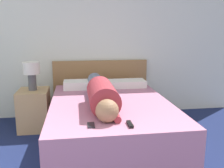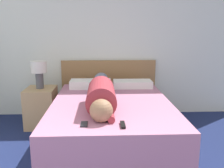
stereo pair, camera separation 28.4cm
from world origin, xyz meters
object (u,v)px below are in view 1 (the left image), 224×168
(bed, at_px, (110,123))
(table_lamp, at_px, (32,72))
(person_lying, at_px, (101,93))
(tv_remote, at_px, (130,124))
(pillow_near_headboard, at_px, (84,84))
(pillow_second, at_px, (126,84))
(nightstand, at_px, (34,109))
(cell_phone, at_px, (91,125))

(bed, bearing_deg, table_lamp, 147.24)
(person_lying, relative_size, tv_remote, 10.97)
(bed, bearing_deg, pillow_near_headboard, 110.85)
(person_lying, bearing_deg, pillow_second, 60.52)
(person_lying, distance_m, pillow_second, 0.96)
(table_lamp, bearing_deg, pillow_second, 3.92)
(pillow_near_headboard, relative_size, tv_remote, 4.04)
(bed, xyz_separation_m, nightstand, (-1.01, 0.65, 0.01))
(pillow_second, relative_size, cell_phone, 4.43)
(nightstand, bearing_deg, pillow_second, 3.92)
(bed, bearing_deg, person_lying, -144.28)
(bed, xyz_separation_m, cell_phone, (-0.28, -0.76, 0.28))
(cell_phone, bearing_deg, nightstand, 117.48)
(table_lamp, distance_m, pillow_near_headboard, 0.77)
(pillow_near_headboard, bearing_deg, person_lying, -79.10)
(pillow_near_headboard, bearing_deg, table_lamp, -172.71)
(nightstand, relative_size, table_lamp, 1.44)
(pillow_second, bearing_deg, cell_phone, -112.78)
(table_lamp, height_order, tv_remote, table_lamp)
(table_lamp, bearing_deg, person_lying, -39.77)
(nightstand, distance_m, pillow_second, 1.40)
(nightstand, bearing_deg, person_lying, -39.77)
(nightstand, distance_m, table_lamp, 0.55)
(table_lamp, distance_m, tv_remote, 1.83)
(pillow_near_headboard, height_order, tv_remote, pillow_near_headboard)
(bed, distance_m, pillow_second, 0.89)
(person_lying, bearing_deg, cell_phone, -103.38)
(table_lamp, relative_size, cell_phone, 3.07)
(bed, distance_m, tv_remote, 0.85)
(nightstand, xyz_separation_m, tv_remote, (1.08, -1.45, 0.28))
(tv_remote, relative_size, cell_phone, 1.15)
(pillow_second, xyz_separation_m, tv_remote, (-0.28, -1.55, -0.04))
(tv_remote, xyz_separation_m, cell_phone, (-0.35, 0.04, -0.01))
(nightstand, relative_size, person_lying, 0.35)
(nightstand, height_order, pillow_second, pillow_second)
(bed, distance_m, nightstand, 1.21)
(table_lamp, xyz_separation_m, pillow_near_headboard, (0.73, 0.09, -0.23))
(bed, height_order, person_lying, person_lying)
(pillow_near_headboard, xyz_separation_m, tv_remote, (0.35, -1.55, -0.05))
(person_lying, distance_m, pillow_near_headboard, 0.85)
(nightstand, xyz_separation_m, person_lying, (0.89, -0.74, 0.40))
(nightstand, height_order, pillow_near_headboard, pillow_near_headboard)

